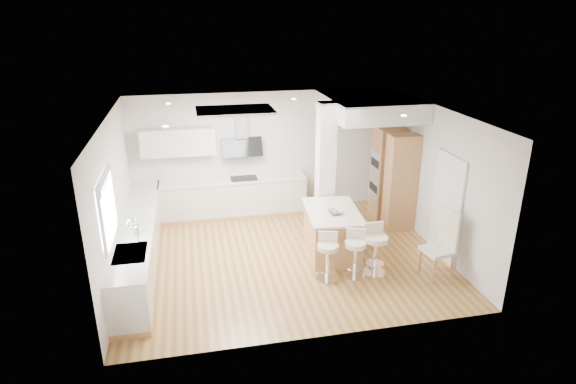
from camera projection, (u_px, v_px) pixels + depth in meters
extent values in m
plane|color=#A1743C|center=(285.00, 257.00, 9.34)|extent=(6.00, 6.00, 0.00)
cube|color=silver|center=(285.00, 257.00, 9.34)|extent=(6.00, 5.00, 0.02)
cube|color=beige|center=(263.00, 152.00, 11.13)|extent=(6.00, 0.04, 2.80)
cube|color=beige|center=(114.00, 202.00, 8.27)|extent=(0.04, 5.00, 2.80)
cube|color=beige|center=(434.00, 178.00, 9.42)|extent=(0.04, 5.00, 2.80)
cube|color=silver|center=(235.00, 111.00, 8.75)|extent=(1.40, 0.95, 0.05)
cube|color=silver|center=(235.00, 111.00, 8.76)|extent=(1.25, 0.80, 0.03)
cylinder|color=white|center=(168.00, 104.00, 9.34)|extent=(0.10, 0.10, 0.02)
cylinder|color=white|center=(166.00, 126.00, 7.51)|extent=(0.10, 0.10, 0.02)
cylinder|color=white|center=(294.00, 99.00, 9.82)|extent=(0.10, 0.10, 0.02)
cylinder|color=white|center=(372.00, 101.00, 9.65)|extent=(0.10, 0.10, 0.02)
cylinder|color=white|center=(404.00, 116.00, 8.28)|extent=(0.10, 0.10, 0.02)
cube|color=white|center=(107.00, 208.00, 7.36)|extent=(0.03, 1.15, 0.95)
cube|color=silver|center=(103.00, 177.00, 7.18)|extent=(0.04, 1.28, 0.06)
cube|color=silver|center=(112.00, 238.00, 7.54)|extent=(0.04, 1.28, 0.06)
cube|color=silver|center=(102.00, 224.00, 6.80)|extent=(0.04, 0.06, 0.95)
cube|color=silver|center=(113.00, 194.00, 7.92)|extent=(0.04, 0.06, 0.95)
cube|color=#A0A3A8|center=(105.00, 181.00, 7.21)|extent=(0.03, 1.18, 0.14)
cube|color=#403B32|center=(447.00, 209.00, 9.01)|extent=(0.02, 0.90, 2.00)
cube|color=silver|center=(446.00, 209.00, 9.01)|extent=(0.05, 1.00, 2.10)
cube|color=tan|center=(142.00, 262.00, 9.03)|extent=(0.60, 4.50, 0.10)
cube|color=beige|center=(139.00, 242.00, 8.88)|extent=(0.60, 4.50, 0.76)
cube|color=beige|center=(137.00, 222.00, 8.74)|extent=(0.63, 4.50, 0.04)
cube|color=#AAAAAF|center=(130.00, 253.00, 7.59)|extent=(0.50, 0.75, 0.02)
cube|color=#AAAAAF|center=(129.00, 262.00, 7.44)|extent=(0.40, 0.34, 0.10)
cube|color=#AAAAAF|center=(131.00, 251.00, 7.77)|extent=(0.40, 0.34, 0.10)
cylinder|color=white|center=(138.00, 234.00, 7.82)|extent=(0.02, 0.02, 0.36)
torus|color=white|center=(132.00, 224.00, 7.74)|extent=(0.18, 0.02, 0.18)
imported|color=#54964C|center=(136.00, 226.00, 8.13)|extent=(0.17, 0.12, 0.33)
cube|color=tan|center=(234.00, 214.00, 11.19)|extent=(3.30, 0.60, 0.10)
cube|color=beige|center=(234.00, 196.00, 11.04)|extent=(3.30, 0.60, 0.76)
cube|color=beige|center=(233.00, 180.00, 10.90)|extent=(3.33, 0.63, 0.04)
cube|color=black|center=(244.00, 178.00, 10.93)|extent=(0.60, 0.40, 0.01)
cube|color=beige|center=(178.00, 142.00, 10.47)|extent=(1.60, 0.34, 0.60)
cube|color=#AAAAAF|center=(241.00, 122.00, 10.68)|extent=(0.25, 0.18, 0.70)
cube|color=black|center=(242.00, 147.00, 10.80)|extent=(0.90, 0.26, 0.44)
cube|color=silver|center=(325.00, 170.00, 9.91)|extent=(0.35, 0.35, 2.80)
cube|color=silver|center=(369.00, 106.00, 10.10)|extent=(1.78, 2.20, 0.40)
cube|color=tan|center=(388.00, 173.00, 10.85)|extent=(0.62, 0.62, 2.10)
cube|color=tan|center=(401.00, 183.00, 10.21)|extent=(0.62, 0.40, 2.10)
cube|color=#AAAAAF|center=(375.00, 163.00, 10.71)|extent=(0.02, 0.55, 0.55)
cube|color=#AAAAAF|center=(374.00, 187.00, 10.91)|extent=(0.02, 0.55, 0.55)
cube|color=black|center=(375.00, 163.00, 10.70)|extent=(0.01, 0.45, 0.18)
cube|color=black|center=(373.00, 187.00, 10.91)|extent=(0.01, 0.45, 0.18)
cube|color=tan|center=(332.00, 233.00, 9.35)|extent=(1.03, 1.48, 0.86)
cube|color=beige|center=(333.00, 212.00, 9.19)|extent=(1.11, 1.57, 0.04)
imported|color=gray|center=(334.00, 212.00, 9.03)|extent=(0.28, 0.28, 0.06)
sphere|color=#C46717|center=(336.00, 212.00, 9.03)|extent=(0.08, 0.08, 0.07)
sphere|color=#C46717|center=(332.00, 212.00, 9.04)|extent=(0.08, 0.08, 0.07)
sphere|color=olive|center=(335.00, 213.00, 8.99)|extent=(0.08, 0.08, 0.07)
cylinder|color=white|center=(327.00, 279.00, 8.55)|extent=(0.48, 0.48, 0.03)
cylinder|color=white|center=(327.00, 264.00, 8.45)|extent=(0.08, 0.08, 0.58)
cylinder|color=white|center=(327.00, 270.00, 8.49)|extent=(0.37, 0.37, 0.01)
cylinder|color=beige|center=(328.00, 247.00, 8.33)|extent=(0.46, 0.46, 0.09)
cube|color=beige|center=(328.00, 236.00, 8.42)|extent=(0.34, 0.13, 0.20)
cylinder|color=white|center=(354.00, 276.00, 8.64)|extent=(0.51, 0.51, 0.03)
cylinder|color=white|center=(355.00, 261.00, 8.54)|extent=(0.08, 0.08, 0.59)
cylinder|color=white|center=(354.00, 267.00, 8.58)|extent=(0.39, 0.39, 0.01)
cylinder|color=beige|center=(356.00, 244.00, 8.42)|extent=(0.48, 0.48, 0.09)
cube|color=beige|center=(356.00, 234.00, 8.50)|extent=(0.34, 0.16, 0.20)
cylinder|color=white|center=(374.00, 273.00, 8.74)|extent=(0.45, 0.45, 0.03)
cylinder|color=white|center=(375.00, 257.00, 8.63)|extent=(0.07, 0.07, 0.63)
cylinder|color=white|center=(375.00, 263.00, 8.67)|extent=(0.34, 0.34, 0.01)
cylinder|color=beige|center=(376.00, 239.00, 8.50)|extent=(0.42, 0.42, 0.10)
cube|color=beige|center=(373.00, 228.00, 8.59)|extent=(0.37, 0.06, 0.21)
cube|color=beige|center=(437.00, 251.00, 8.50)|extent=(0.56, 0.56, 0.06)
cube|color=beige|center=(449.00, 231.00, 8.45)|extent=(0.13, 0.45, 0.77)
cylinder|color=tan|center=(433.00, 271.00, 8.36)|extent=(0.04, 0.04, 0.47)
cylinder|color=tan|center=(420.00, 261.00, 8.69)|extent=(0.04, 0.04, 0.47)
cylinder|color=tan|center=(452.00, 267.00, 8.49)|extent=(0.04, 0.04, 0.47)
cylinder|color=tan|center=(437.00, 257.00, 8.83)|extent=(0.04, 0.04, 0.47)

